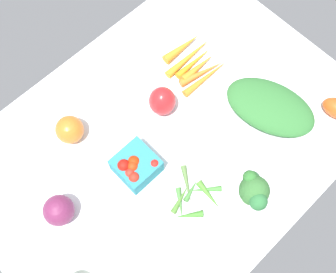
{
  "coord_description": "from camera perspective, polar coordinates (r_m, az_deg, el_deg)",
  "views": [
    {
      "loc": [
        28.66,
        29.79,
        105.99
      ],
      "look_at": [
        0.0,
        0.0,
        4.0
      ],
      "focal_mm": 44.67,
      "sensor_mm": 36.0,
      "label": 1
    }
  ],
  "objects": [
    {
      "name": "tablecloth",
      "position": [
        1.13,
        0.0,
        -0.57
      ],
      "size": [
        104.0,
        76.0,
        2.0
      ],
      "primitive_type": "cube",
      "color": "white",
      "rests_on": "ground"
    },
    {
      "name": "leafy_greens_clump",
      "position": [
        1.16,
        13.77,
        3.95
      ],
      "size": [
        21.61,
        28.2,
        5.99
      ],
      "primitive_type": "ellipsoid",
      "rotation": [
        0.0,
        0.0,
        5.01
      ],
      "color": "#327034",
      "rests_on": "tablecloth"
    },
    {
      "name": "carrot_bunch",
      "position": [
        1.22,
        3.62,
        10.08
      ],
      "size": [
        18.7,
        14.83,
        2.85
      ],
      "color": "orange",
      "rests_on": "tablecloth"
    },
    {
      "name": "berry_basket",
      "position": [
        1.06,
        -4.46,
        -4.03
      ],
      "size": [
        9.95,
        9.95,
        7.3
      ],
      "color": "teal",
      "rests_on": "tablecloth"
    },
    {
      "name": "broccoli_head",
      "position": [
        1.02,
        11.61,
        -7.15
      ],
      "size": [
        7.86,
        9.09,
        10.9
      ],
      "color": "#94C87C",
      "rests_on": "tablecloth"
    },
    {
      "name": "red_onion_center",
      "position": [
        1.06,
        -14.68,
        -9.72
      ],
      "size": [
        7.62,
        7.62,
        7.62
      ],
      "primitive_type": "sphere",
      "color": "#72274F",
      "rests_on": "tablecloth"
    },
    {
      "name": "bell_pepper_red",
      "position": [
        1.12,
        -0.8,
        4.85
      ],
      "size": [
        9.12,
        9.12,
        9.07
      ],
      "primitive_type": "ellipsoid",
      "rotation": [
        0.0,
        0.0,
        5.03
      ],
      "color": "red",
      "rests_on": "tablecloth"
    },
    {
      "name": "okra_pile",
      "position": [
        1.06,
        3.38,
        -8.19
      ],
      "size": [
        14.69,
        14.83,
        1.78
      ],
      "color": "#55783E",
      "rests_on": "tablecloth"
    },
    {
      "name": "heirloom_tomato_orange",
      "position": [
        1.12,
        -13.27,
        0.92
      ],
      "size": [
        7.45,
        7.45,
        7.45
      ],
      "primitive_type": "sphere",
      "color": "orange",
      "rests_on": "tablecloth"
    }
  ]
}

